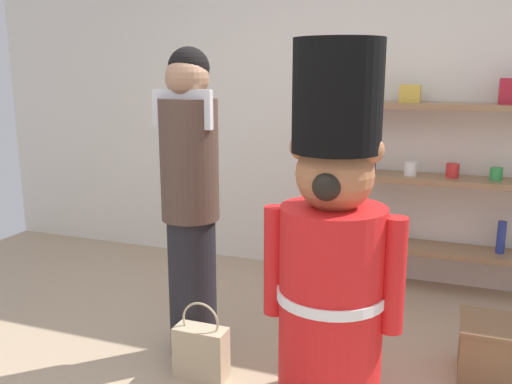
% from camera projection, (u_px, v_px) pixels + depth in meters
% --- Properties ---
extents(back_wall, '(6.40, 0.12, 2.60)m').
position_uv_depth(back_wall, '(344.00, 108.00, 4.27)').
color(back_wall, silver).
rests_on(back_wall, ground_plane).
extents(merchandise_shelf, '(1.47, 0.35, 1.73)m').
position_uv_depth(merchandise_shelf, '(452.00, 175.00, 3.88)').
color(merchandise_shelf, '#93704C').
rests_on(merchandise_shelf, ground_plane).
extents(teddy_bear_guard, '(0.67, 0.52, 1.73)m').
position_uv_depth(teddy_bear_guard, '(333.00, 249.00, 2.56)').
color(teddy_bear_guard, red).
rests_on(teddy_bear_guard, ground_plane).
extents(person_shopper, '(0.33, 0.31, 1.71)m').
position_uv_depth(person_shopper, '(190.00, 198.00, 2.99)').
color(person_shopper, black).
rests_on(person_shopper, ground_plane).
extents(shopping_bag, '(0.28, 0.13, 0.43)m').
position_uv_depth(shopping_bag, '(201.00, 351.00, 2.89)').
color(shopping_bag, '#C1AD89').
rests_on(shopping_bag, ground_plane).
extents(display_crate, '(0.34, 0.36, 0.31)m').
position_uv_depth(display_crate, '(493.00, 350.00, 2.89)').
color(display_crate, brown).
rests_on(display_crate, ground_plane).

